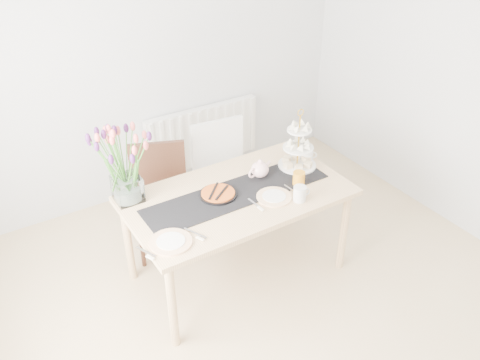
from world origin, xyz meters
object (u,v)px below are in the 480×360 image
teapot (260,169)px  tart_tin (218,194)px  cake_stand (298,152)px  plate_right (274,197)px  cream_jug (307,156)px  plate_left (171,242)px  radiator (203,136)px  chair_brown (160,191)px  tulip_vase (122,154)px  chair_white (224,168)px  mug_white (300,194)px  dining_table (237,202)px  mug_orange (299,179)px

teapot → tart_tin: bearing=177.5°
cake_stand → plate_right: bearing=-147.2°
cream_jug → plate_left: (-1.35, -0.35, -0.04)m
teapot → plate_left: 0.97m
cream_jug → teapot: bearing=-156.6°
cream_jug → radiator: bearing=123.1°
chair_brown → tart_tin: chair_brown is taller
tulip_vase → cream_jug: 1.46m
chair_white → cream_jug: chair_white is taller
tulip_vase → mug_white: tulip_vase is taller
radiator → dining_table: size_ratio=0.75×
chair_brown → plate_right: 1.01m
radiator → teapot: teapot is taller
cream_jug → tart_tin: size_ratio=0.34×
radiator → chair_brown: (-0.82, -0.79, 0.08)m
cake_stand → cream_jug: size_ratio=4.75×
mug_white → plate_left: size_ratio=0.41×
mug_orange → plate_right: (-0.25, -0.04, -0.05)m
mug_white → chair_brown: bearing=133.1°
chair_brown → mug_orange: chair_brown is taller
chair_white → plate_right: 0.86m
plate_right → plate_left: bearing=-175.5°
cake_stand → teapot: (-0.33, 0.02, -0.06)m
tart_tin → cake_stand: bearing=2.4°
mug_orange → dining_table: bearing=127.5°
mug_white → dining_table: bearing=145.2°
plate_left → plate_right: same height
cake_stand → mug_orange: cake_stand is taller
dining_table → plate_left: size_ratio=5.92×
cake_stand → plate_left: size_ratio=1.61×
plate_right → radiator: bearing=79.7°
radiator → teapot: (-0.23, -1.34, 0.37)m
dining_table → plate_left: (-0.65, -0.25, 0.08)m
cake_stand → chair_white: bearing=120.1°
cake_stand → teapot: bearing=175.9°
dining_table → teapot: size_ratio=7.43×
dining_table → cream_jug: bearing=7.8°
dining_table → mug_orange: (0.44, -0.14, 0.13)m
tulip_vase → cream_jug: tulip_vase is taller
teapot → plate_right: (-0.07, -0.28, -0.06)m
tulip_vase → tart_tin: size_ratio=2.50×
cake_stand → plate_right: (-0.40, -0.26, -0.12)m
radiator → teapot: 1.40m
mug_white → plate_right: mug_white is taller
tart_tin → mug_white: size_ratio=2.45×
dining_table → chair_white: size_ratio=1.70×
teapot → plate_left: (-0.90, -0.35, -0.06)m
chair_brown → tart_tin: 0.67m
tulip_vase → mug_orange: 1.27m
cream_jug → mug_white: 0.56m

